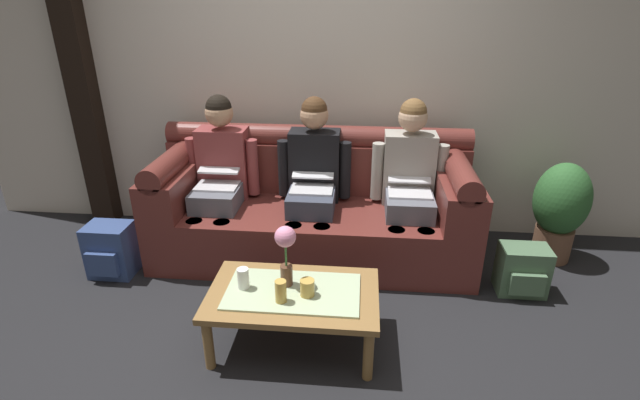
{
  "coord_description": "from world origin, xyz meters",
  "views": [
    {
      "loc": [
        0.36,
        -2.08,
        1.9
      ],
      "look_at": [
        0.09,
        0.79,
        0.62
      ],
      "focal_mm": 26.08,
      "sensor_mm": 36.0,
      "label": 1
    }
  ],
  "objects": [
    {
      "name": "person_left",
      "position": [
        -0.72,
        1.17,
        0.66
      ],
      "size": [
        0.56,
        0.67,
        1.22
      ],
      "color": "#595B66",
      "rests_on": "ground_plane"
    },
    {
      "name": "potted_plant",
      "position": [
        1.86,
        1.23,
        0.43
      ],
      "size": [
        0.4,
        0.4,
        0.78
      ],
      "color": "brown",
      "rests_on": "ground_plane"
    },
    {
      "name": "couch",
      "position": [
        0.0,
        1.17,
        0.37
      ],
      "size": [
        2.39,
        0.88,
        0.96
      ],
      "color": "maroon",
      "rests_on": "ground_plane"
    },
    {
      "name": "coffee_table",
      "position": [
        0.0,
        0.08,
        0.31
      ],
      "size": [
        0.97,
        0.59,
        0.37
      ],
      "color": "olive",
      "rests_on": "ground_plane"
    },
    {
      "name": "backpack_right",
      "position": [
        1.48,
        0.74,
        0.17
      ],
      "size": [
        0.32,
        0.26,
        0.34
      ],
      "color": "#4C6B4C",
      "rests_on": "ground_plane"
    },
    {
      "name": "cup_near_left",
      "position": [
        -0.05,
        -0.02,
        0.43
      ],
      "size": [
        0.06,
        0.06,
        0.13
      ],
      "primitive_type": "cylinder",
      "color": "gold",
      "rests_on": "coffee_table"
    },
    {
      "name": "cup_far_center",
      "position": [
        -0.28,
        0.08,
        0.43
      ],
      "size": [
        0.07,
        0.07,
        0.12
      ],
      "primitive_type": "cylinder",
      "color": "white",
      "rests_on": "coffee_table"
    },
    {
      "name": "flower_vase",
      "position": [
        -0.04,
        0.14,
        0.61
      ],
      "size": [
        0.12,
        0.12,
        0.37
      ],
      "color": "brown",
      "rests_on": "coffee_table"
    },
    {
      "name": "person_middle",
      "position": [
        0.0,
        1.17,
        0.66
      ],
      "size": [
        0.56,
        0.67,
        1.22
      ],
      "color": "#383D4C",
      "rests_on": "ground_plane"
    },
    {
      "name": "backpack_left",
      "position": [
        -1.43,
        0.69,
        0.19
      ],
      "size": [
        0.31,
        0.28,
        0.39
      ],
      "color": "#33477A",
      "rests_on": "ground_plane"
    },
    {
      "name": "person_right",
      "position": [
        0.72,
        1.17,
        0.66
      ],
      "size": [
        0.56,
        0.67,
        1.22
      ],
      "color": "#595B66",
      "rests_on": "ground_plane"
    },
    {
      "name": "ground_plane",
      "position": [
        0.0,
        0.0,
        0.0
      ],
      "size": [
        14.0,
        14.0,
        0.0
      ],
      "primitive_type": "plane",
      "color": "black"
    },
    {
      "name": "cup_near_right",
      "position": [
        0.09,
        0.05,
        0.41
      ],
      "size": [
        0.08,
        0.08,
        0.1
      ],
      "primitive_type": "cylinder",
      "color": "gold",
      "rests_on": "coffee_table"
    },
    {
      "name": "timber_pillar",
      "position": [
        -1.94,
        1.58,
        1.45
      ],
      "size": [
        0.2,
        0.2,
        2.9
      ],
      "primitive_type": "cube",
      "color": "black",
      "rests_on": "ground_plane"
    },
    {
      "name": "back_wall_patterned",
      "position": [
        0.0,
        1.7,
        1.45
      ],
      "size": [
        6.0,
        0.12,
        2.9
      ],
      "primitive_type": "cube",
      "color": "beige",
      "rests_on": "ground_plane"
    }
  ]
}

